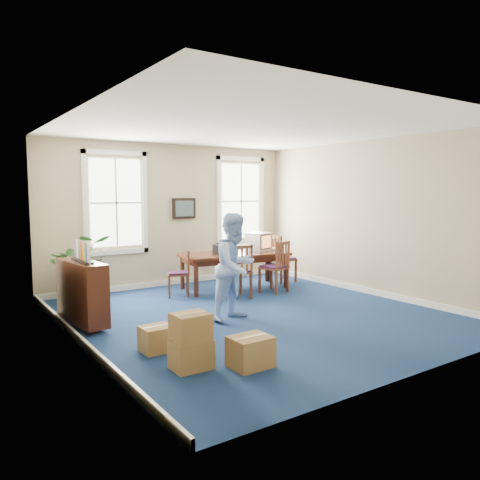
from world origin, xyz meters
TOP-DOWN VIEW (x-y plane):
  - floor at (0.00, 0.00)m, footprint 6.50×6.50m
  - ceiling at (0.00, 0.00)m, footprint 6.50×6.50m
  - wall_back at (0.00, 3.25)m, footprint 6.50×0.00m
  - wall_front at (0.00, -3.25)m, footprint 6.50×0.00m
  - wall_left at (-3.00, 0.00)m, footprint 0.00×6.50m
  - wall_right at (3.00, 0.00)m, footprint 0.00×6.50m
  - baseboard_back at (0.00, 3.22)m, footprint 6.00×0.04m
  - baseboard_left at (-2.97, 0.00)m, footprint 0.04×6.50m
  - baseboard_right at (2.97, 0.00)m, footprint 0.04×6.50m
  - window_left at (-1.30, 3.23)m, footprint 1.40×0.12m
  - window_right at (1.90, 3.23)m, footprint 1.40×0.12m
  - wall_picture at (0.30, 3.20)m, footprint 0.58×0.06m
  - conference_table at (0.93, 2.04)m, footprint 2.46×1.38m
  - crt_tv at (1.62, 2.09)m, footprint 0.58×0.60m
  - game_console at (1.93, 2.04)m, footprint 0.21×0.23m
  - equipment_bag at (0.66, 2.09)m, footprint 0.41×0.29m
  - chair_near_left at (0.45, 1.25)m, footprint 0.53×0.53m
  - chair_near_right at (1.40, 1.25)m, footprint 0.61×0.61m
  - chair_end_left at (-0.45, 2.04)m, footprint 0.57×0.57m
  - chair_end_right at (2.30, 2.04)m, footprint 0.52×0.52m
  - man at (-0.44, -0.07)m, footprint 1.02×0.88m
  - credenza at (-2.68, 0.97)m, footprint 0.51×1.29m
  - brochure_rack at (-2.66, 0.97)m, footprint 0.16×0.77m
  - potted_plant at (-2.25, 2.66)m, footprint 1.22×1.08m
  - cardboard_boxes at (-1.93, -1.52)m, footprint 1.32×1.32m

SIDE VIEW (x-z plane):
  - floor at x=0.00m, z-range 0.00..0.00m
  - baseboard_back at x=0.00m, z-range 0.00..0.12m
  - baseboard_left at x=-2.97m, z-range 0.00..0.12m
  - baseboard_right at x=2.97m, z-range 0.00..0.12m
  - cardboard_boxes at x=-1.93m, z-range 0.00..0.72m
  - conference_table at x=0.93m, z-range 0.00..0.79m
  - chair_end_left at x=-0.45m, z-range 0.00..0.96m
  - credenza at x=-2.68m, z-range 0.00..0.98m
  - chair_near_left at x=0.45m, z-range 0.00..1.09m
  - chair_near_right at x=1.40m, z-range 0.00..1.10m
  - chair_end_right at x=2.30m, z-range 0.00..1.12m
  - potted_plant at x=-2.25m, z-range 0.00..1.32m
  - game_console at x=1.93m, z-range 0.79..0.84m
  - equipment_bag at x=0.66m, z-range 0.79..0.99m
  - man at x=-0.44m, z-range 0.00..1.79m
  - crt_tv at x=1.62m, z-range 0.79..1.21m
  - brochure_rack at x=-2.66m, z-range 0.98..1.32m
  - wall_back at x=0.00m, z-range -1.65..4.85m
  - wall_front at x=0.00m, z-range -1.65..4.85m
  - wall_left at x=-3.00m, z-range -1.65..4.85m
  - wall_right at x=3.00m, z-range -1.65..4.85m
  - wall_picture at x=0.30m, z-range 1.51..1.99m
  - window_left at x=-1.30m, z-range 0.80..3.00m
  - window_right at x=1.90m, z-range 0.80..3.00m
  - ceiling at x=0.00m, z-range 3.20..3.20m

